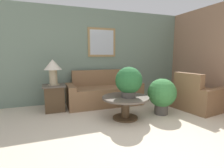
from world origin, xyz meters
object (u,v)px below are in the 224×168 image
Objects in this scene: table_lamp at (53,68)px; potted_plant_on_table at (129,81)px; armchair at (197,97)px; side_table at (55,98)px; potted_plant_floor at (162,94)px; couch_main at (104,93)px; coffee_table at (125,103)px.

table_lamp is 1.83m from potted_plant_on_table.
side_table is at bearing 63.03° from armchair.
potted_plant_on_table is (1.42, -1.13, 0.48)m from side_table.
potted_plant_on_table reaches higher than armchair.
potted_plant_floor is (-1.05, -0.02, 0.16)m from armchair.
table_lamp reaches higher than armchair.
couch_main reaches higher than coffee_table.
potted_plant_floor is (2.26, -1.10, -0.57)m from table_lamp.
armchair is at bearing 0.93° from potted_plant_floor.
couch_main and armchair have the same top height.
couch_main is 2.01× the size of coffee_table.
potted_plant_on_table reaches higher than couch_main.
potted_plant_floor is (0.84, 0.02, -0.34)m from potted_plant_on_table.
side_table is 1.00× the size of potted_plant_on_table.
potted_plant_on_table reaches higher than potted_plant_floor.
potted_plant_floor is at bearing -25.97° from side_table.
potted_plant_on_table is 0.77× the size of potted_plant_floor.
side_table is 2.52m from potted_plant_floor.
table_lamp reaches higher than potted_plant_on_table.
side_table is at bearing 141.62° from potted_plant_on_table.
coffee_table is (0.08, -1.21, 0.04)m from couch_main.
coffee_table is 1.61× the size of table_lamp.
potted_plant_floor is (0.89, -0.02, 0.12)m from coffee_table.
potted_plant_floor reaches higher than side_table.
side_table is at bearing -63.43° from table_lamp.
potted_plant_floor is at bearing 82.11° from armchair.
couch_main is at bearing 6.05° from side_table.
coffee_table is at bearing 136.54° from potted_plant_on_table.
table_lamp reaches higher than couch_main.
table_lamp is 0.74× the size of potted_plant_floor.
couch_main is 2.36m from armchair.
potted_plant_on_table is (0.13, -1.26, 0.50)m from couch_main.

